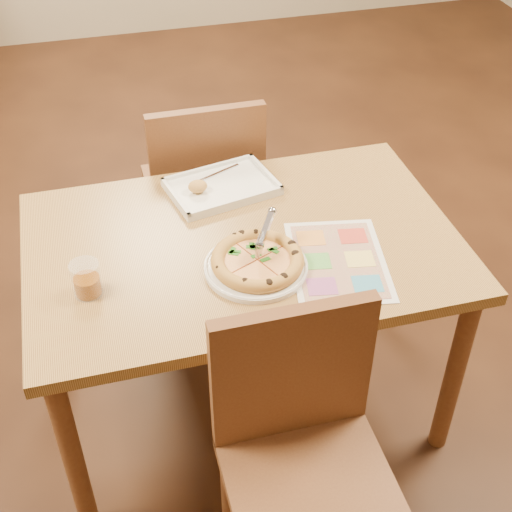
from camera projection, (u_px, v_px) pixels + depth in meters
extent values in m
plane|color=#361D0E|center=(245.00, 395.00, 2.61)|extent=(7.00, 7.00, 0.00)
cube|color=#A57E42|center=(243.00, 245.00, 2.16)|extent=(1.30, 0.85, 0.04)
cylinder|color=brown|center=(73.00, 457.00, 2.00)|extent=(0.06, 0.06, 0.68)
cylinder|color=brown|center=(59.00, 289.00, 2.55)|extent=(0.06, 0.06, 0.68)
cylinder|color=brown|center=(454.00, 375.00, 2.24)|extent=(0.06, 0.06, 0.68)
cylinder|color=brown|center=(367.00, 237.00, 2.78)|extent=(0.06, 0.06, 0.68)
cube|color=brown|center=(311.00, 489.00, 1.80)|extent=(0.42, 0.42, 0.04)
cube|color=brown|center=(292.00, 374.00, 1.80)|extent=(0.42, 0.04, 0.45)
cube|color=brown|center=(201.00, 189.00, 2.85)|extent=(0.42, 0.42, 0.04)
cube|color=brown|center=(208.00, 166.00, 2.56)|extent=(0.42, 0.04, 0.45)
cylinder|color=white|center=(256.00, 267.00, 2.04)|extent=(0.39, 0.39, 0.02)
cylinder|color=#BE8D41|center=(257.00, 263.00, 2.04)|extent=(0.26, 0.26, 0.01)
cylinder|color=#E9CA7E|center=(257.00, 260.00, 2.03)|extent=(0.22, 0.22, 0.01)
torus|color=#BE8D41|center=(257.00, 260.00, 2.03)|extent=(0.27, 0.27, 0.04)
cylinder|color=silver|center=(260.00, 245.00, 2.02)|extent=(0.05, 0.07, 0.08)
cube|color=silver|center=(266.00, 228.00, 2.05)|extent=(0.08, 0.11, 0.06)
cube|color=silver|center=(222.00, 188.00, 2.35)|extent=(0.38, 0.30, 0.02)
cube|color=silver|center=(222.00, 185.00, 2.35)|extent=(0.16, 0.08, 0.00)
ellipsoid|color=#D3934C|center=(198.00, 186.00, 2.30)|extent=(0.06, 0.05, 0.04)
cylinder|color=#7A3D09|center=(88.00, 285.00, 1.95)|extent=(0.07, 0.07, 0.05)
cylinder|color=white|center=(86.00, 279.00, 1.94)|extent=(0.08, 0.08, 0.10)
cube|color=silver|center=(338.00, 261.00, 2.07)|extent=(0.34, 0.43, 0.00)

